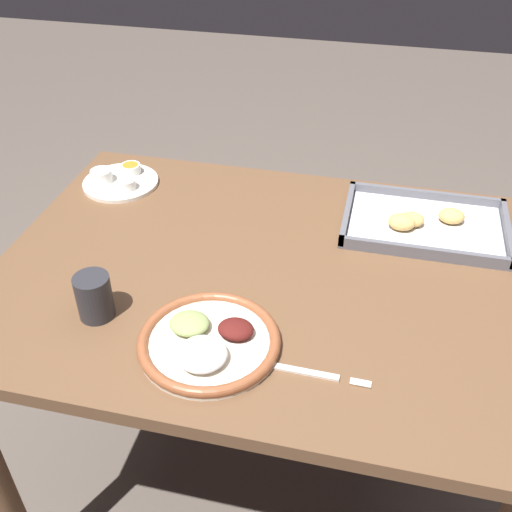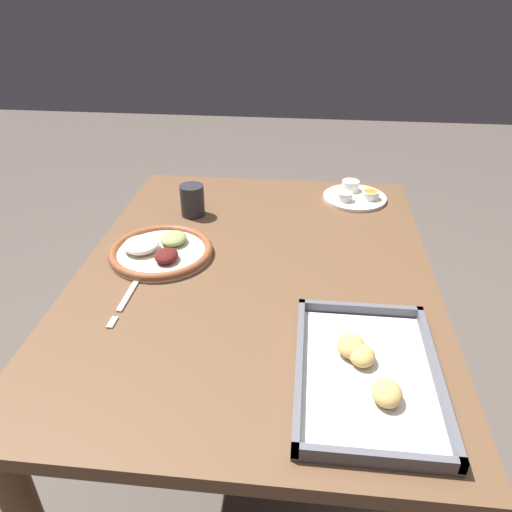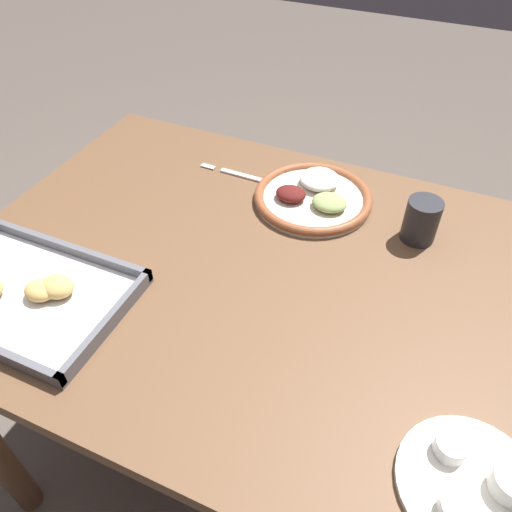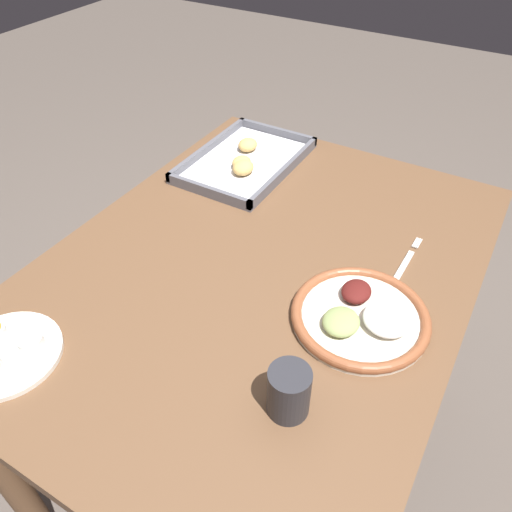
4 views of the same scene
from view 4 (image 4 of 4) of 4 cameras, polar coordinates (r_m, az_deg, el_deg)
name	(u,v)px [view 4 (image 4 of 4)]	position (r m, az deg, el deg)	size (l,w,h in m)	color
ground_plane	(258,449)	(1.64, 0.23, -21.19)	(8.00, 8.00, 0.00)	#564C44
dining_table	(259,305)	(1.11, 0.32, -5.61)	(1.09, 0.82, 0.77)	brown
dinner_plate	(361,316)	(0.93, 11.96, -6.72)	(0.25, 0.25, 0.04)	beige
fork	(401,271)	(1.05, 16.23, -1.62)	(0.22, 0.02, 0.00)	silver
saucer_plate	(3,353)	(0.95, -26.94, -9.82)	(0.19, 0.19, 0.04)	white
baking_tray	(245,161)	(1.34, -1.25, 10.83)	(0.36, 0.25, 0.04)	#595960
drinking_cup	(289,392)	(0.77, 3.77, -15.20)	(0.07, 0.07, 0.09)	#28282D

